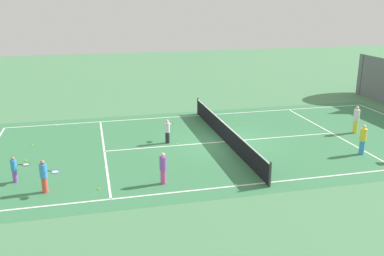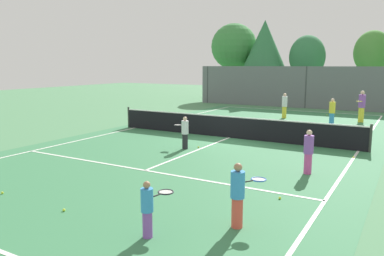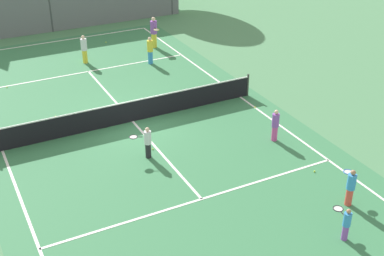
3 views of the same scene
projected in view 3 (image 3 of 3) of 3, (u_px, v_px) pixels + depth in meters
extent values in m
plane|color=#4C8456|center=(133.00, 121.00, 22.86)|extent=(80.00, 80.00, 0.00)
cube|color=#387A4C|center=(133.00, 121.00, 22.86)|extent=(13.00, 25.00, 0.00)
cube|color=white|center=(2.00, 151.00, 20.65)|extent=(0.10, 24.00, 0.01)
cube|color=white|center=(240.00, 97.00, 25.06)|extent=(0.10, 24.00, 0.01)
cube|color=white|center=(61.00, 41.00, 32.24)|extent=(11.00, 0.10, 0.01)
cube|color=white|center=(202.00, 199.00, 17.85)|extent=(11.00, 0.10, 0.01)
cube|color=white|center=(89.00, 71.00, 27.86)|extent=(11.00, 0.10, 0.01)
cube|color=white|center=(133.00, 121.00, 22.86)|extent=(0.10, 12.80, 0.01)
cylinder|color=#333833|center=(248.00, 85.00, 24.96)|extent=(0.10, 0.10, 1.10)
cube|color=black|center=(132.00, 112.00, 22.63)|extent=(11.80, 0.03, 0.95)
cube|color=white|center=(131.00, 101.00, 22.40)|extent=(11.80, 0.04, 0.05)
cube|color=slate|center=(50.00, 7.00, 33.05)|extent=(18.00, 0.06, 3.20)
cylinder|color=#3F4447|center=(50.00, 7.00, 33.05)|extent=(0.12, 0.12, 3.20)
cylinder|color=#388CD8|center=(150.00, 57.00, 28.73)|extent=(0.26, 0.26, 0.71)
cylinder|color=yellow|center=(150.00, 46.00, 28.42)|extent=(0.32, 0.32, 0.62)
sphere|color=beige|center=(150.00, 39.00, 28.22)|extent=(0.19, 0.19, 0.19)
cylinder|color=yellow|center=(85.00, 56.00, 28.83)|extent=(0.27, 0.27, 0.73)
cylinder|color=silver|center=(84.00, 45.00, 28.50)|extent=(0.34, 0.34, 0.64)
sphere|color=beige|center=(83.00, 37.00, 28.30)|extent=(0.20, 0.20, 0.20)
cylinder|color=#232328|center=(148.00, 150.00, 20.11)|extent=(0.22, 0.22, 0.61)
cylinder|color=silver|center=(148.00, 138.00, 19.84)|extent=(0.28, 0.28, 0.53)
sphere|color=beige|center=(147.00, 129.00, 19.67)|extent=(0.16, 0.16, 0.16)
cylinder|color=black|center=(140.00, 137.00, 19.83)|extent=(0.19, 0.12, 0.03)
torus|color=black|center=(133.00, 137.00, 19.82)|extent=(0.44, 0.44, 0.03)
cylinder|color=silver|center=(133.00, 137.00, 19.82)|extent=(0.37, 0.37, 0.00)
cylinder|color=purple|center=(345.00, 232.00, 15.93)|extent=(0.19, 0.19, 0.53)
cylinder|color=#388CD8|center=(347.00, 219.00, 15.69)|extent=(0.24, 0.24, 0.46)
sphere|color=#A37556|center=(349.00, 211.00, 15.54)|extent=(0.14, 0.14, 0.14)
cylinder|color=black|center=(343.00, 213.00, 15.91)|extent=(0.06, 0.20, 0.03)
torus|color=black|center=(338.00, 209.00, 16.11)|extent=(0.38, 0.38, 0.03)
cylinder|color=silver|center=(338.00, 209.00, 16.11)|extent=(0.32, 0.32, 0.00)
cylinder|color=#E54C3F|center=(349.00, 197.00, 17.45)|extent=(0.23, 0.23, 0.64)
cylinder|color=#388CD8|center=(352.00, 182.00, 17.16)|extent=(0.29, 0.29, 0.56)
sphere|color=#A37556|center=(353.00, 173.00, 16.99)|extent=(0.17, 0.17, 0.17)
cylinder|color=black|center=(350.00, 176.00, 17.41)|extent=(0.13, 0.19, 0.03)
torus|color=blue|center=(348.00, 172.00, 17.63)|extent=(0.45, 0.45, 0.03)
cylinder|color=silver|center=(348.00, 172.00, 17.63)|extent=(0.38, 0.38, 0.00)
cylinder|color=#D14799|center=(275.00, 133.00, 21.26)|extent=(0.23, 0.23, 0.64)
cylinder|color=purple|center=(276.00, 120.00, 20.98)|extent=(0.29, 0.29, 0.56)
sphere|color=beige|center=(276.00, 112.00, 20.80)|extent=(0.17, 0.17, 0.17)
cylinder|color=yellow|center=(154.00, 40.00, 30.99)|extent=(0.31, 0.31, 0.85)
cylinder|color=purple|center=(154.00, 27.00, 30.61)|extent=(0.39, 0.39, 0.75)
sphere|color=beige|center=(153.00, 19.00, 30.38)|extent=(0.23, 0.23, 0.23)
cylinder|color=black|center=(155.00, 28.00, 30.31)|extent=(0.06, 0.20, 0.03)
torus|color=yellow|center=(157.00, 30.00, 30.10)|extent=(0.37, 0.37, 0.03)
cylinder|color=silver|center=(157.00, 30.00, 30.10)|extent=(0.31, 0.31, 0.00)
sphere|color=#CCE533|center=(106.00, 42.00, 31.90)|extent=(0.07, 0.07, 0.07)
sphere|color=#CCE533|center=(315.00, 171.00, 19.31)|extent=(0.07, 0.07, 0.07)
sphere|color=#CCE533|center=(255.00, 107.00, 24.02)|extent=(0.07, 0.07, 0.07)
sphere|color=#CCE533|center=(7.00, 87.00, 26.01)|extent=(0.07, 0.07, 0.07)
sphere|color=#CCE533|center=(153.00, 149.00, 20.73)|extent=(0.07, 0.07, 0.07)
sphere|color=#CCE533|center=(55.00, 116.00, 23.20)|extent=(0.07, 0.07, 0.07)
sphere|color=#CCE533|center=(33.00, 122.00, 22.76)|extent=(0.07, 0.07, 0.07)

